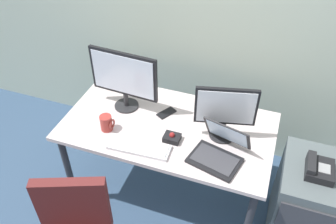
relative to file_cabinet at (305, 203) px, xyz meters
name	(u,v)px	position (x,y,z in m)	size (l,w,h in m)	color
ground_plane	(168,189)	(-1.03, 0.03, -0.34)	(8.00, 8.00, 0.00)	#344B68
desk	(168,133)	(-1.03, 0.03, 0.32)	(1.48, 0.80, 0.73)	beige
file_cabinet	(305,203)	(0.00, 0.00, 0.00)	(0.42, 0.53, 0.68)	#525C5E
desk_phone	(319,169)	(-0.01, -0.02, 0.37)	(0.17, 0.20, 0.09)	black
monitor_main	(124,77)	(-1.39, 0.12, 0.66)	(0.51, 0.18, 0.46)	#262628
monitor_side	(225,110)	(-0.64, 0.06, 0.61)	(0.39, 0.18, 0.39)	#262628
keyboard	(139,147)	(-1.13, -0.25, 0.41)	(0.42, 0.16, 0.03)	silver
laptop	(219,150)	(-0.62, -0.14, 0.44)	(0.38, 0.38, 0.22)	black
trackball_mouse	(172,138)	(-0.95, -0.10, 0.41)	(0.11, 0.09, 0.07)	black
coffee_mug	(107,123)	(-1.41, -0.15, 0.45)	(0.09, 0.08, 0.11)	#9E322C
cell_phone	(166,113)	(-1.08, 0.15, 0.40)	(0.07, 0.14, 0.01)	black
banana	(117,82)	(-1.58, 0.36, 0.41)	(0.19, 0.04, 0.04)	yellow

